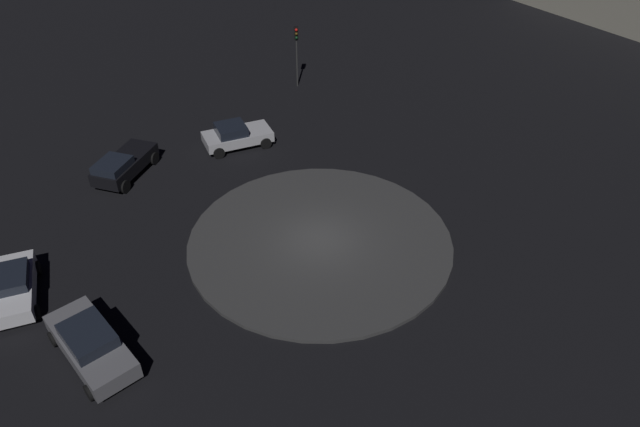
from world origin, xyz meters
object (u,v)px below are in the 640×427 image
car_grey (91,344)px  car_white (10,287)px  traffic_light_west (297,45)px  car_silver (236,135)px  car_black (123,165)px

car_grey → car_white: car_grey is taller
car_white → traffic_light_west: size_ratio=1.01×
car_silver → car_black: 6.71m
traffic_light_west → car_silver: bearing=-26.8°
car_black → traffic_light_west: traffic_light_west is taller
car_black → car_white: bearing=-175.4°
car_grey → car_black: (-12.77, -1.17, -0.00)m
car_black → traffic_light_west: size_ratio=1.05×
car_white → car_black: (-9.34, 2.92, 0.06)m
car_grey → car_white: (-3.43, -4.09, -0.06)m
car_grey → car_silver: 16.40m
car_grey → car_black: 12.82m
car_white → traffic_light_west: (-20.46, 13.04, 2.34)m
traffic_light_west → car_black: bearing=-42.9°
car_grey → car_black: car_grey is taller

